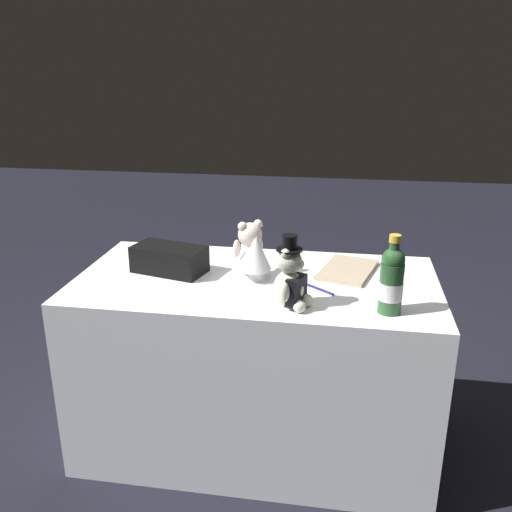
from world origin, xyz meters
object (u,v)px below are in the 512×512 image
champagne_bottle (392,280)px  teddy_bear_groom (291,280)px  gift_case_black (169,259)px  guestbook (347,270)px  signing_pen (320,289)px  teddy_bear_bride (252,254)px

champagne_bottle → teddy_bear_groom: bearing=1.4°
teddy_bear_groom → gift_case_black: (0.55, -0.27, -0.05)m
champagne_bottle → guestbook: (0.15, -0.38, -0.12)m
teddy_bear_groom → gift_case_black: bearing=-26.3°
signing_pen → guestbook: bearing=-114.9°
teddy_bear_groom → teddy_bear_bride: size_ratio=1.14×
teddy_bear_bride → gift_case_black: teddy_bear_bride is taller
champagne_bottle → guestbook: 0.42m
champagne_bottle → signing_pen: size_ratio=2.30×
signing_pen → teddy_bear_bride: bearing=-19.2°
champagne_bottle → gift_case_black: size_ratio=0.87×
signing_pen → gift_case_black: size_ratio=0.38×
gift_case_black → guestbook: (-0.75, -0.12, -0.05)m
teddy_bear_groom → signing_pen: 0.22m
teddy_bear_groom → teddy_bear_bride: (0.19, -0.27, -0.00)m
teddy_bear_bride → signing_pen: 0.32m
teddy_bear_bride → champagne_bottle: (-0.54, 0.26, 0.02)m
teddy_bear_groom → champagne_bottle: size_ratio=0.94×
signing_pen → gift_case_black: bearing=-9.2°
signing_pen → teddy_bear_groom: bearing=58.4°
signing_pen → guestbook: 0.25m
gift_case_black → guestbook: gift_case_black is taller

